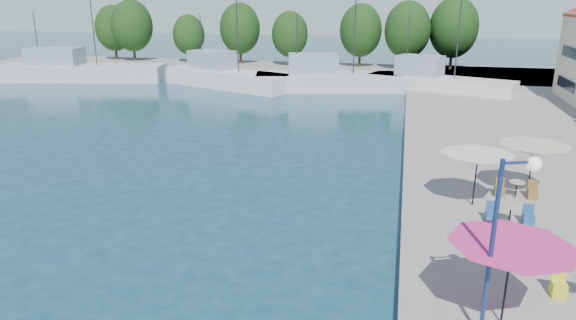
% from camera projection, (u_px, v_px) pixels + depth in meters
% --- Properties ---
extents(quay_far, '(90.00, 16.00, 0.60)m').
position_uv_depth(quay_far, '(296.00, 71.00, 66.40)').
color(quay_far, gray).
rests_on(quay_far, ground).
extents(hill_west, '(180.00, 40.00, 16.00)m').
position_uv_depth(hill_west, '(289.00, 3.00, 155.25)').
color(hill_west, '#94A299').
rests_on(hill_west, ground).
extents(hill_east, '(140.00, 40.00, 12.00)m').
position_uv_depth(hill_east, '(522.00, 10.00, 159.69)').
color(hill_east, '#94A299').
rests_on(hill_east, ground).
extents(trawler_01, '(20.02, 8.86, 10.20)m').
position_uv_depth(trawler_01, '(77.00, 71.00, 60.92)').
color(trawler_01, silver).
rests_on(trawler_01, ground).
extents(trawler_02, '(15.93, 10.12, 10.20)m').
position_uv_depth(trawler_02, '(225.00, 77.00, 56.33)').
color(trawler_02, white).
rests_on(trawler_02, ground).
extents(trawler_03, '(17.49, 8.02, 10.20)m').
position_uv_depth(trawler_03, '(333.00, 80.00, 53.98)').
color(trawler_03, silver).
rests_on(trawler_03, ground).
extents(trawler_04, '(14.69, 8.64, 10.20)m').
position_uv_depth(trawler_04, '(435.00, 84.00, 51.52)').
color(trawler_04, silver).
rests_on(trawler_04, ground).
extents(tree_01, '(5.33, 5.33, 7.89)m').
position_uv_depth(tree_01, '(114.00, 28.00, 75.54)').
color(tree_01, '#3F2B19').
rests_on(tree_01, quay_far).
extents(tree_02, '(5.85, 5.85, 8.65)m').
position_uv_depth(tree_02, '(132.00, 26.00, 73.78)').
color(tree_02, '#3F2B19').
rests_on(tree_02, quay_far).
extents(tree_03, '(4.48, 4.48, 6.63)m').
position_uv_depth(tree_03, '(189.00, 35.00, 72.54)').
color(tree_03, '#3F2B19').
rests_on(tree_03, quay_far).
extents(tree_04, '(5.56, 5.56, 8.23)m').
position_uv_depth(tree_04, '(240.00, 28.00, 70.99)').
color(tree_04, '#3F2B19').
rests_on(tree_04, quay_far).
extents(tree_05, '(4.85, 4.85, 7.17)m').
position_uv_depth(tree_05, '(290.00, 34.00, 68.70)').
color(tree_05, '#3F2B19').
rests_on(tree_05, quay_far).
extents(tree_06, '(5.52, 5.52, 8.16)m').
position_uv_depth(tree_06, '(361.00, 30.00, 67.35)').
color(tree_06, '#3F2B19').
rests_on(tree_06, quay_far).
extents(tree_07, '(5.75, 5.75, 8.52)m').
position_uv_depth(tree_07, '(408.00, 30.00, 64.66)').
color(tree_07, '#3F2B19').
rests_on(tree_07, quay_far).
extents(tree_08, '(6.09, 6.09, 9.01)m').
position_uv_depth(tree_08, '(454.00, 28.00, 64.74)').
color(tree_08, '#3F2B19').
rests_on(tree_08, quay_far).
extents(umbrella_pink, '(3.36, 3.36, 2.42)m').
position_uv_depth(umbrella_pink, '(511.00, 253.00, 13.68)').
color(umbrella_pink, black).
rests_on(umbrella_pink, quay_right).
extents(umbrella_white, '(3.07, 3.07, 2.35)m').
position_uv_depth(umbrella_white, '(478.00, 159.00, 21.91)').
color(umbrella_white, black).
rests_on(umbrella_white, quay_right).
extents(umbrella_cream, '(3.10, 3.10, 2.40)m').
position_uv_depth(umbrella_cream, '(534.00, 150.00, 23.10)').
color(umbrella_cream, black).
rests_on(umbrella_cream, quay_right).
extents(cafe_table_02, '(1.82, 0.70, 0.76)m').
position_uv_depth(cafe_table_02, '(510.00, 217.00, 20.59)').
color(cafe_table_02, black).
rests_on(cafe_table_02, quay_right).
extents(cafe_table_03, '(1.82, 0.70, 0.76)m').
position_uv_depth(cafe_table_03, '(516.00, 191.00, 23.32)').
color(cafe_table_03, black).
rests_on(cafe_table_03, quay_right).
extents(street_lamp, '(1.00, 0.50, 5.03)m').
position_uv_depth(street_lamp, '(508.00, 217.00, 12.70)').
color(street_lamp, navy).
rests_on(street_lamp, quay_right).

